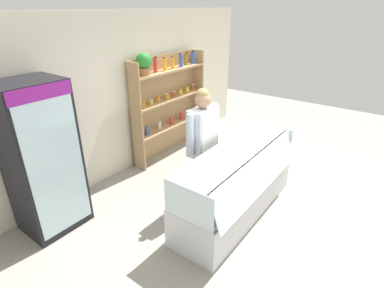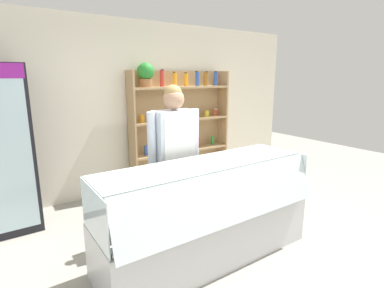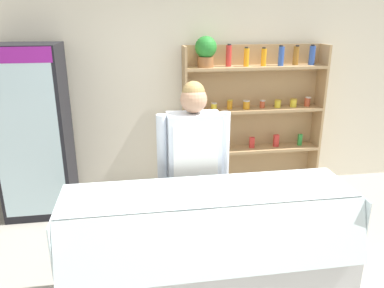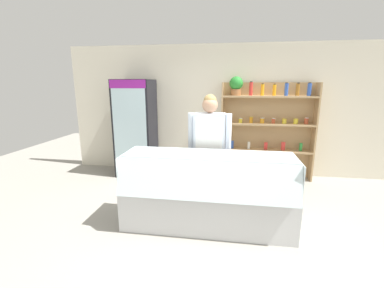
{
  "view_description": "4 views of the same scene",
  "coord_description": "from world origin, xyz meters",
  "px_view_note": "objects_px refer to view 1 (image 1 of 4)",
  "views": [
    {
      "loc": [
        -3.39,
        -1.6,
        2.75
      ],
      "look_at": [
        -0.28,
        0.71,
        0.96
      ],
      "focal_mm": 28.0,
      "sensor_mm": 36.0,
      "label": 1
    },
    {
      "loc": [
        -1.86,
        -2.21,
        1.85
      ],
      "look_at": [
        -0.01,
        0.5,
        1.1
      ],
      "focal_mm": 28.0,
      "sensor_mm": 36.0,
      "label": 2
    },
    {
      "loc": [
        -0.69,
        -2.48,
        2.27
      ],
      "look_at": [
        -0.19,
        0.64,
        1.19
      ],
      "focal_mm": 35.0,
      "sensor_mm": 36.0,
      "label": 3
    },
    {
      "loc": [
        0.12,
        -3.18,
        1.9
      ],
      "look_at": [
        -0.45,
        0.6,
        1.01
      ],
      "focal_mm": 24.0,
      "sensor_mm": 36.0,
      "label": 4
    }
  ],
  "objects_px": {
    "shelving_unit": "(166,98)",
    "shop_clerk": "(203,138)",
    "drinks_fridge": "(42,160)",
    "deli_display_case": "(236,194)"
  },
  "relations": [
    {
      "from": "shelving_unit",
      "to": "shop_clerk",
      "type": "height_order",
      "value": "shelving_unit"
    },
    {
      "from": "deli_display_case",
      "to": "shop_clerk",
      "type": "xyz_separation_m",
      "value": [
        -0.03,
        0.56,
        0.74
      ]
    },
    {
      "from": "shelving_unit",
      "to": "shop_clerk",
      "type": "relative_size",
      "value": 1.16
    },
    {
      "from": "shelving_unit",
      "to": "deli_display_case",
      "type": "distance_m",
      "value": 2.44
    },
    {
      "from": "shelving_unit",
      "to": "shop_clerk",
      "type": "xyz_separation_m",
      "value": [
        -0.96,
        -1.53,
        -0.1
      ]
    },
    {
      "from": "drinks_fridge",
      "to": "shelving_unit",
      "type": "relative_size",
      "value": 0.97
    },
    {
      "from": "deli_display_case",
      "to": "shop_clerk",
      "type": "height_order",
      "value": "shop_clerk"
    },
    {
      "from": "deli_display_case",
      "to": "drinks_fridge",
      "type": "bearing_deg",
      "value": 132.06
    },
    {
      "from": "drinks_fridge",
      "to": "shop_clerk",
      "type": "height_order",
      "value": "drinks_fridge"
    },
    {
      "from": "shop_clerk",
      "to": "deli_display_case",
      "type": "bearing_deg",
      "value": -87.15
    }
  ]
}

